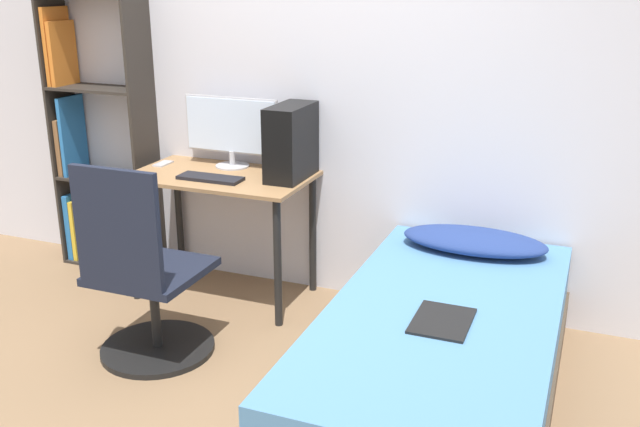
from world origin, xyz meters
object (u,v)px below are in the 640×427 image
(office_chair, at_px, (145,288))
(monitor, at_px, (231,129))
(pc_tower, at_px, (291,142))
(keyboard, at_px, (210,178))
(bookshelf, at_px, (91,139))
(bed, at_px, (440,359))

(office_chair, height_order, monitor, monitor)
(monitor, distance_m, pc_tower, 0.45)
(office_chair, relative_size, keyboard, 2.77)
(office_chair, bearing_deg, keyboard, 90.64)
(bookshelf, bearing_deg, pc_tower, -2.99)
(pc_tower, bearing_deg, keyboard, -152.97)
(bookshelf, bearing_deg, bed, -18.92)
(bookshelf, xyz_separation_m, monitor, (1.04, 0.02, 0.15))
(bookshelf, relative_size, pc_tower, 4.25)
(bookshelf, relative_size, keyboard, 4.72)
(monitor, relative_size, keyboard, 1.61)
(keyboard, height_order, pc_tower, pc_tower)
(office_chair, height_order, pc_tower, pc_tower)
(office_chair, xyz_separation_m, monitor, (-0.03, 1.02, 0.61))
(bookshelf, distance_m, bed, 2.78)
(office_chair, distance_m, pc_tower, 1.17)
(bookshelf, relative_size, office_chair, 1.71)
(office_chair, xyz_separation_m, bed, (1.49, 0.12, -0.15))
(bookshelf, xyz_separation_m, keyboard, (1.07, -0.29, -0.08))
(monitor, bearing_deg, bookshelf, -178.82)
(keyboard, xyz_separation_m, pc_tower, (0.42, 0.21, 0.20))
(monitor, xyz_separation_m, keyboard, (0.02, -0.31, -0.22))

